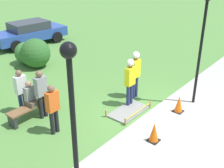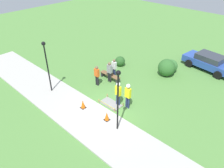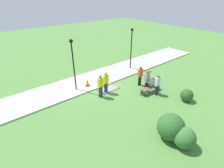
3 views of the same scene
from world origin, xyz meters
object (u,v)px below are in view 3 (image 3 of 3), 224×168
worker_assistant (100,83)px  bystander_in_orange_shirt (140,75)px  bystander_in_white_shirt (147,80)px  lamppost_far (131,43)px  park_bench (150,88)px  worker_supervisor (106,80)px  bystander_in_gray_shirt (157,84)px  traffic_cone_near_patch (105,75)px  traffic_cone_far_patch (87,82)px  lamppost_near (73,58)px  person_seated_on_bench (152,83)px

worker_assistant → bystander_in_orange_shirt: worker_assistant is taller
worker_assistant → bystander_in_white_shirt: 3.64m
bystander_in_white_shirt → lamppost_far: (-2.25, -4.08, 1.67)m
park_bench → lamppost_far: bearing=-115.3°
worker_supervisor → bystander_in_gray_shirt: 3.90m
traffic_cone_near_patch → traffic_cone_far_patch: bearing=6.5°
worker_supervisor → lamppost_far: lamppost_far is taller
bystander_in_gray_shirt → lamppost_near: bearing=-45.3°
lamppost_far → bystander_in_orange_shirt: bearing=58.2°
bystander_in_orange_shirt → lamppost_far: 3.97m
person_seated_on_bench → lamppost_near: (4.43, -4.01, 1.89)m
lamppost_far → traffic_cone_near_patch: bearing=4.6°
lamppost_far → worker_supervisor: bearing=24.8°
bystander_in_orange_shirt → lamppost_far: (-1.88, -3.04, 1.72)m
traffic_cone_near_patch → person_seated_on_bench: 4.37m
traffic_cone_near_patch → lamppost_near: lamppost_near is taller
bystander_in_gray_shirt → lamppost_far: lamppost_far is taller
traffic_cone_near_patch → worker_supervisor: worker_supervisor is taller
traffic_cone_near_patch → bystander_in_white_shirt: size_ratio=0.36×
bystander_in_orange_shirt → person_seated_on_bench: bearing=84.2°
worker_assistant → lamppost_near: 2.76m
lamppost_near → worker_assistant: bearing=114.4°
lamppost_near → person_seated_on_bench: bearing=137.8°
lamppost_near → lamppost_far: (-6.45, -0.39, -0.04)m
bystander_in_orange_shirt → bystander_in_gray_shirt: bearing=86.4°
worker_supervisor → person_seated_on_bench: bearing=142.4°
worker_supervisor → bystander_in_white_shirt: 3.18m
park_bench → worker_supervisor: (2.79, -2.12, 0.78)m
worker_supervisor → bystander_in_gray_shirt: size_ratio=1.13×
bystander_in_gray_shirt → lamppost_near: (4.45, -4.50, 1.79)m
bystander_in_white_shirt → lamppost_far: size_ratio=0.45×
lamppost_far → lamppost_near: bearing=3.5°
park_bench → worker_supervisor: bearing=-37.3°
lamppost_near → worker_supervisor: bearing=131.1°
bystander_in_orange_shirt → bystander_in_white_shirt: size_ratio=0.96×
traffic_cone_far_patch → worker_supervisor: 1.96m
bystander_in_orange_shirt → bystander_in_gray_shirt: 1.86m
worker_assistant → bystander_in_gray_shirt: bearing=145.3°
park_bench → worker_supervisor: worker_supervisor is taller
park_bench → bystander_in_orange_shirt: bearing=-97.5°
person_seated_on_bench → bystander_in_white_shirt: bearing=-54.7°
park_bench → bystander_in_white_shirt: bearing=-54.5°
bystander_in_white_shirt → lamppost_far: lamppost_far is taller
bystander_in_orange_shirt → traffic_cone_far_patch: bearing=-35.4°
person_seated_on_bench → worker_assistant: (3.48, -1.94, 0.34)m
traffic_cone_far_patch → worker_supervisor: worker_supervisor is taller
person_seated_on_bench → worker_assistant: size_ratio=0.46×
bystander_in_orange_shirt → bystander_in_white_shirt: bearing=70.6°
traffic_cone_far_patch → bystander_in_gray_shirt: size_ratio=0.38×
park_bench → bystander_in_white_shirt: bystander_in_white_shirt is taller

